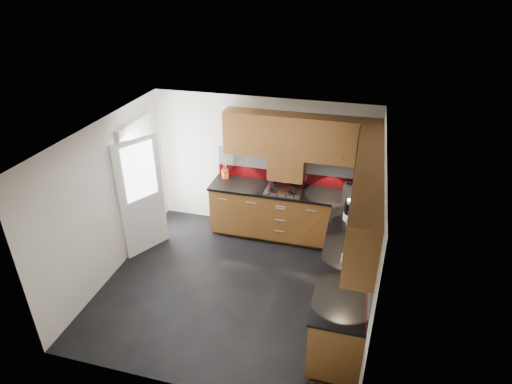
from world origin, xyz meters
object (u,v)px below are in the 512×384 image
(utensil_pot, at_px, (225,173))
(toaster, at_px, (352,190))
(food_processor, at_px, (350,211))
(gas_hob, at_px, (284,189))

(utensil_pot, relative_size, toaster, 1.56)
(utensil_pot, bearing_deg, food_processor, -20.83)
(gas_hob, relative_size, utensil_pot, 1.37)
(gas_hob, bearing_deg, toaster, 5.81)
(gas_hob, xyz_separation_m, utensil_pot, (-1.10, 0.19, 0.08))
(gas_hob, height_order, food_processor, food_processor)
(toaster, relative_size, food_processor, 0.88)
(gas_hob, bearing_deg, food_processor, -30.30)
(gas_hob, relative_size, toaster, 2.13)
(gas_hob, height_order, utensil_pot, utensil_pot)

